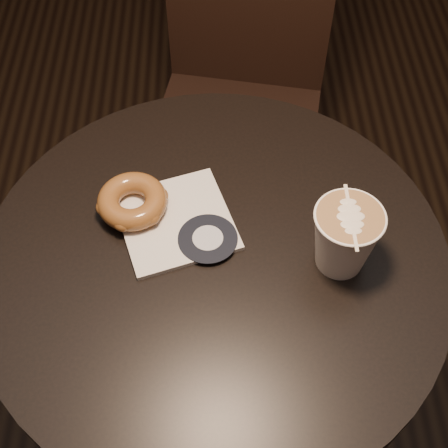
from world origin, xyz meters
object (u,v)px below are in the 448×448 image
(cafe_table, at_px, (216,317))
(doughnut, at_px, (132,201))
(chair, at_px, (242,71))
(latte_cup, at_px, (344,239))
(pastry_bag, at_px, (176,221))

(cafe_table, bearing_deg, doughnut, 145.99)
(chair, relative_size, doughnut, 9.02)
(cafe_table, bearing_deg, latte_cup, -4.64)
(chair, distance_m, pastry_bag, 0.65)
(cafe_table, relative_size, chair, 0.77)
(cafe_table, distance_m, pastry_bag, 0.22)
(pastry_bag, bearing_deg, chair, 59.79)
(chair, xyz_separation_m, pastry_bag, (-0.13, -0.60, 0.21))
(doughnut, bearing_deg, chair, 71.03)
(cafe_table, distance_m, chair, 0.66)
(pastry_bag, bearing_deg, latte_cup, -35.06)
(chair, xyz_separation_m, doughnut, (-0.20, -0.57, 0.23))
(latte_cup, bearing_deg, doughnut, 162.20)
(chair, bearing_deg, latte_cup, -69.31)
(doughnut, relative_size, latte_cup, 0.99)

